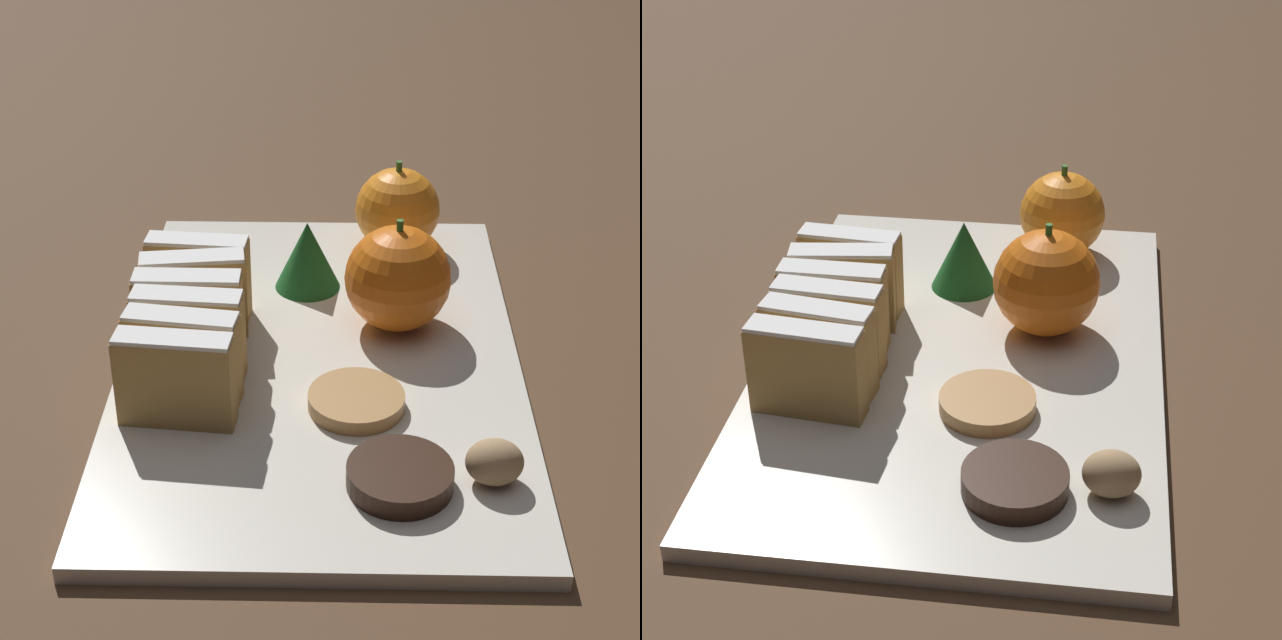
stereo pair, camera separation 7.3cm
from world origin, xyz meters
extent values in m
plane|color=#513823|center=(0.00, 0.00, 0.00)|extent=(6.00, 6.00, 0.00)
cube|color=silver|center=(0.00, 0.00, 0.01)|extent=(0.29, 0.44, 0.01)
cube|color=tan|center=(-0.09, -0.08, 0.04)|extent=(0.08, 0.03, 0.06)
cube|color=white|center=(-0.09, -0.08, 0.08)|extent=(0.08, 0.03, 0.00)
cube|color=tan|center=(-0.09, -0.05, 0.04)|extent=(0.08, 0.03, 0.06)
cube|color=white|center=(-0.09, -0.05, 0.08)|extent=(0.08, 0.03, 0.00)
cube|color=tan|center=(-0.09, -0.03, 0.04)|extent=(0.08, 0.03, 0.06)
cube|color=white|center=(-0.09, -0.03, 0.08)|extent=(0.08, 0.03, 0.00)
cube|color=tan|center=(-0.09, 0.00, 0.04)|extent=(0.08, 0.02, 0.06)
cube|color=white|center=(-0.09, 0.00, 0.08)|extent=(0.08, 0.02, 0.00)
cube|color=tan|center=(-0.09, 0.03, 0.04)|extent=(0.08, 0.03, 0.06)
cube|color=white|center=(-0.09, 0.03, 0.08)|extent=(0.08, 0.03, 0.00)
cube|color=tan|center=(-0.09, 0.06, 0.04)|extent=(0.08, 0.03, 0.06)
cube|color=white|center=(-0.09, 0.06, 0.08)|extent=(0.08, 0.03, 0.00)
sphere|color=orange|center=(0.06, 0.04, 0.05)|extent=(0.08, 0.08, 0.08)
cylinder|color=#38702D|center=(0.06, 0.04, 0.09)|extent=(0.01, 0.01, 0.01)
sphere|color=orange|center=(0.06, 0.17, 0.05)|extent=(0.07, 0.07, 0.07)
cylinder|color=#38702D|center=(0.06, 0.17, 0.09)|extent=(0.01, 0.01, 0.01)
ellipsoid|color=tan|center=(0.11, -0.14, 0.03)|extent=(0.04, 0.03, 0.03)
cylinder|color=black|center=(0.05, -0.14, 0.02)|extent=(0.07, 0.07, 0.01)
cylinder|color=#B27F47|center=(0.03, -0.06, 0.02)|extent=(0.07, 0.07, 0.01)
cone|color=#195623|center=(-0.01, 0.10, 0.04)|extent=(0.05, 0.05, 0.06)
camera|label=1|loc=(0.01, -0.65, 0.44)|focal=60.00mm
camera|label=2|loc=(0.09, -0.64, 0.44)|focal=60.00mm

